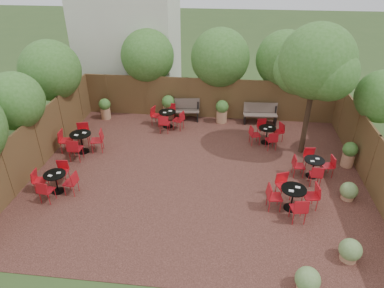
# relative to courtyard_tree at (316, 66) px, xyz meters

# --- Properties ---
(ground) EXTENTS (80.00, 80.00, 0.00)m
(ground) POSITION_rel_courtyard_tree_xyz_m (-4.07, -2.08, -3.63)
(ground) COLOR #354F23
(ground) RESTS_ON ground
(courtyard_paving) EXTENTS (12.00, 10.00, 0.02)m
(courtyard_paving) POSITION_rel_courtyard_tree_xyz_m (-4.07, -2.08, -3.62)
(courtyard_paving) COLOR #311914
(courtyard_paving) RESTS_ON ground
(fence_back) EXTENTS (12.00, 0.08, 2.00)m
(fence_back) POSITION_rel_courtyard_tree_xyz_m (-4.07, 2.92, -2.63)
(fence_back) COLOR brown
(fence_back) RESTS_ON ground
(fence_left) EXTENTS (0.08, 10.00, 2.00)m
(fence_left) POSITION_rel_courtyard_tree_xyz_m (-10.07, -2.08, -2.63)
(fence_left) COLOR brown
(fence_left) RESTS_ON ground
(fence_right) EXTENTS (0.08, 10.00, 2.00)m
(fence_right) POSITION_rel_courtyard_tree_xyz_m (1.93, -2.08, -2.63)
(fence_right) COLOR brown
(fence_right) RESTS_ON ground
(neighbour_building) EXTENTS (5.00, 4.00, 8.00)m
(neighbour_building) POSITION_rel_courtyard_tree_xyz_m (-8.57, 5.92, 0.37)
(neighbour_building) COLOR beige
(neighbour_building) RESTS_ON ground
(overhang_foliage) EXTENTS (15.57, 10.93, 2.76)m
(overhang_foliage) POSITION_rel_courtyard_tree_xyz_m (-6.03, 1.14, -0.86)
(overhang_foliage) COLOR #346520
(overhang_foliage) RESTS_ON ground
(courtyard_tree) EXTENTS (2.86, 2.77, 5.13)m
(courtyard_tree) POSITION_rel_courtyard_tree_xyz_m (0.00, 0.00, 0.00)
(courtyard_tree) COLOR black
(courtyard_tree) RESTS_ON courtyard_paving
(park_bench_left) EXTENTS (1.68, 0.71, 1.01)m
(park_bench_left) POSITION_rel_courtyard_tree_xyz_m (-5.26, 2.55, -3.09)
(park_bench_left) COLOR brown
(park_bench_left) RESTS_ON courtyard_paving
(park_bench_right) EXTENTS (1.60, 0.59, 0.97)m
(park_bench_right) POSITION_rel_courtyard_tree_xyz_m (-1.54, 2.55, -3.11)
(park_bench_right) COLOR brown
(park_bench_right) RESTS_ON courtyard_paving
(bistro_tables) EXTENTS (10.62, 6.94, 0.96)m
(bistro_tables) POSITION_rel_courtyard_tree_xyz_m (-4.58, -1.29, -3.16)
(bistro_tables) COLOR black
(bistro_tables) RESTS_ON courtyard_paving
(planters) EXTENTS (11.12, 4.08, 1.16)m
(planters) POSITION_rel_courtyard_tree_xyz_m (-4.34, 1.76, -3.02)
(planters) COLOR #AC7756
(planters) RESTS_ON courtyard_paving
(low_shrubs) EXTENTS (2.58, 4.37, 0.66)m
(low_shrubs) POSITION_rel_courtyard_tree_xyz_m (0.10, -5.24, -3.30)
(low_shrubs) COLOR #AC7756
(low_shrubs) RESTS_ON courtyard_paving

